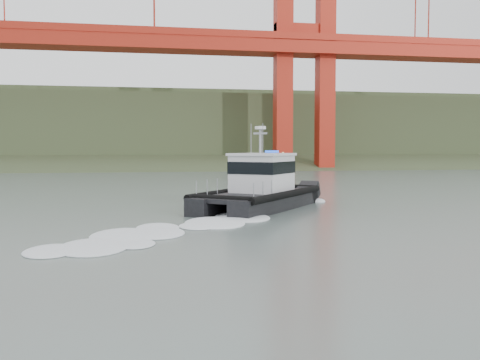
% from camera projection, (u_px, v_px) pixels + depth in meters
% --- Properties ---
extents(ground, '(400.00, 400.00, 0.00)m').
position_uv_depth(ground, '(324.00, 252.00, 21.01)').
color(ground, '#475450').
rests_on(ground, ground).
extents(headlands, '(500.00, 105.36, 27.12)m').
position_uv_depth(headlands, '(170.00, 137.00, 143.90)').
color(headlands, '#3D4D2C').
rests_on(headlands, ground).
extents(patrol_boat, '(10.58, 12.01, 5.74)m').
position_uv_depth(patrol_boat, '(260.00, 187.00, 36.07)').
color(patrol_boat, black).
rests_on(patrol_boat, ground).
extents(nav_buoy, '(1.83, 1.83, 3.82)m').
position_uv_depth(nav_buoy, '(283.00, 175.00, 60.91)').
color(nav_buoy, red).
rests_on(nav_buoy, ground).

